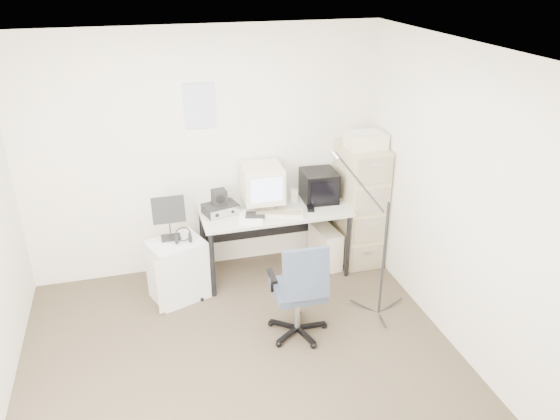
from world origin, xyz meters
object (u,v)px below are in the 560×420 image
object	(u,v)px
filing_cabinet	(360,204)
desk	(275,240)
office_chair	(298,288)
side_cart	(178,270)

from	to	relation	value
filing_cabinet	desk	size ratio (longest dim) A/B	0.87
office_chair	side_cart	distance (m)	1.29
filing_cabinet	office_chair	world-z (taller)	filing_cabinet
filing_cabinet	side_cart	size ratio (longest dim) A/B	2.13
desk	side_cart	size ratio (longest dim) A/B	2.46
filing_cabinet	side_cart	bearing A→B (deg)	-172.88
filing_cabinet	desk	bearing A→B (deg)	-178.19
desk	side_cart	bearing A→B (deg)	-168.07
office_chair	side_cart	xyz separation A→B (m)	(-0.94, 0.86, -0.17)
desk	side_cart	distance (m)	1.05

